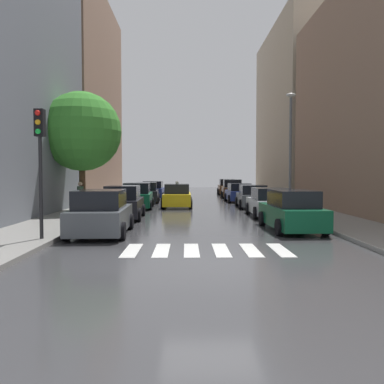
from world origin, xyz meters
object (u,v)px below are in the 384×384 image
at_px(street_tree_left, 82,132).
at_px(parked_car_right_nearest, 292,212).
at_px(traffic_light_left_corner, 40,144).
at_px(lamp_post_right, 291,143).
at_px(parked_car_left_second, 123,203).
at_px(parked_car_left_third, 137,196).
at_px(parked_car_right_fourth, 239,193).
at_px(pedestrian_foreground, 80,196).
at_px(parked_car_right_third, 252,197).
at_px(taxi_midroad, 177,196).
at_px(parked_car_left_nearest, 101,214).
at_px(parked_car_right_fifth, 232,189).
at_px(parked_car_left_fifth, 153,190).
at_px(parked_car_right_sixth, 227,187).
at_px(parked_car_right_second, 269,203).
at_px(parked_car_left_fourth, 147,193).

bearing_deg(street_tree_left, parked_car_right_nearest, -34.67).
distance_m(traffic_light_left_corner, lamp_post_right, 15.13).
distance_m(parked_car_left_second, parked_car_left_third, 6.27).
distance_m(parked_car_right_fourth, pedestrian_foreground, 14.62).
xyz_separation_m(parked_car_right_third, taxi_midroad, (-5.19, 0.26, 0.03)).
xyz_separation_m(parked_car_left_nearest, pedestrian_foreground, (-2.79, 7.66, 0.25)).
bearing_deg(traffic_light_left_corner, parked_car_right_fifth, 69.98).
height_order(parked_car_right_nearest, parked_car_right_third, parked_car_right_nearest).
bearing_deg(parked_car_left_second, parked_car_right_third, -50.18).
bearing_deg(parked_car_left_fifth, parked_car_right_sixth, -46.72).
xyz_separation_m(parked_car_right_third, pedestrian_foreground, (-10.58, -4.69, 0.31)).
distance_m(parked_car_right_third, street_tree_left, 12.07).
bearing_deg(taxi_midroad, parked_car_right_second, -139.82).
distance_m(parked_car_right_fourth, parked_car_right_fifth, 5.58).
bearing_deg(parked_car_left_fourth, street_tree_left, 160.65).
distance_m(parked_car_left_fifth, traffic_light_left_corner, 24.92).
bearing_deg(parked_car_right_nearest, parked_car_left_second, 58.09).
relative_size(parked_car_right_third, street_tree_left, 0.63).
relative_size(parked_car_left_third, parked_car_right_nearest, 1.02).
height_order(parked_car_left_nearest, parked_car_right_fourth, parked_car_left_nearest).
xyz_separation_m(parked_car_left_second, parked_car_right_sixth, (7.80, 24.48, 0.01)).
relative_size(street_tree_left, lamp_post_right, 1.00).
relative_size(parked_car_left_fifth, parked_car_right_third, 1.07).
bearing_deg(parked_car_right_fifth, parked_car_right_nearest, -177.72).
relative_size(parked_car_right_fourth, lamp_post_right, 0.58).
distance_m(parked_car_left_third, parked_car_right_nearest, 13.09).
relative_size(parked_car_right_second, lamp_post_right, 0.64).
relative_size(parked_car_right_fifth, lamp_post_right, 0.61).
distance_m(parked_car_left_fourth, lamp_post_right, 13.51).
xyz_separation_m(parked_car_left_third, taxi_midroad, (2.65, 0.89, -0.04)).
bearing_deg(parked_car_right_fourth, parked_car_left_fourth, 91.53).
bearing_deg(street_tree_left, taxi_midroad, 38.83).
bearing_deg(street_tree_left, lamp_post_right, 1.19).
distance_m(parked_car_left_fourth, parked_car_right_third, 9.39).
distance_m(parked_car_right_sixth, traffic_light_left_corner, 33.24).
bearing_deg(parked_car_left_fifth, lamp_post_right, -146.46).
bearing_deg(traffic_light_left_corner, parked_car_right_fourth, 65.09).
distance_m(parked_car_left_third, lamp_post_right, 10.52).
bearing_deg(parked_car_right_fifth, parked_car_right_third, -176.75).
bearing_deg(parked_car_right_nearest, parked_car_right_fourth, -1.97).
xyz_separation_m(parked_car_left_nearest, parked_car_left_third, (-0.04, 11.71, 0.00)).
relative_size(parked_car_left_fifth, pedestrian_foreground, 2.71).
bearing_deg(lamp_post_right, pedestrian_foreground, -176.09).
bearing_deg(parked_car_left_third, parked_car_left_nearest, 177.85).
relative_size(parked_car_right_second, parked_car_right_third, 1.03).
height_order(parked_car_left_fifth, parked_car_right_sixth, parked_car_right_sixth).
distance_m(parked_car_left_fourth, parked_car_right_fourth, 7.61).
height_order(parked_car_right_sixth, pedestrian_foreground, pedestrian_foreground).
height_order(parked_car_left_second, parked_car_left_third, parked_car_left_third).
bearing_deg(parked_car_right_second, parked_car_left_fourth, 35.90).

